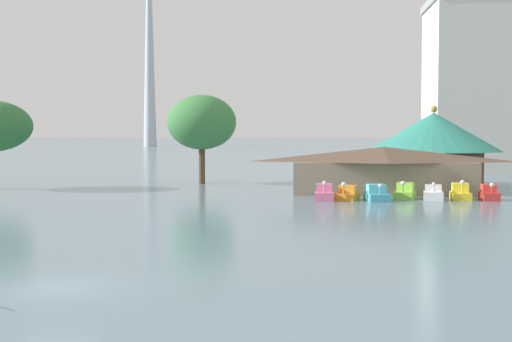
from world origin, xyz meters
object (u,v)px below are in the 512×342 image
object	(u,v)px
pedal_boat_lime	(405,192)
pedal_boat_red	(489,194)
shoreline_tree_mid	(202,122)
pedal_boat_pink	(324,194)
green_roof_pavilion	(433,144)
distant_broadcast_tower	(149,3)
pedal_boat_cyan	(377,194)
pedal_boat_white	(433,194)
pedal_boat_yellow	(460,193)
pedal_boat_orange	(347,194)
boathouse	(383,169)

from	to	relation	value
pedal_boat_lime	pedal_boat_red	distance (m)	6.68
shoreline_tree_mid	pedal_boat_pink	bearing A→B (deg)	-55.18
pedal_boat_pink	green_roof_pavilion	xyz separation A→B (m)	(11.40, 16.03, 3.80)
shoreline_tree_mid	distant_broadcast_tower	world-z (taller)	distant_broadcast_tower
pedal_boat_cyan	pedal_boat_white	world-z (taller)	pedal_boat_white
pedal_boat_yellow	distant_broadcast_tower	size ratio (longest dim) A/B	0.02
shoreline_tree_mid	pedal_boat_lime	bearing A→B (deg)	-40.10
pedal_boat_orange	shoreline_tree_mid	xyz separation A→B (m)	(-14.56, 17.67, 6.11)
pedal_boat_cyan	pedal_boat_orange	bearing A→B (deg)	-111.12
pedal_boat_white	pedal_boat_red	xyz separation A→B (m)	(4.48, 0.15, 0.02)
pedal_boat_lime	distant_broadcast_tower	distance (m)	256.46
pedal_boat_pink	pedal_boat_yellow	xyz separation A→B (m)	(11.13, 1.70, -0.01)
pedal_boat_yellow	pedal_boat_orange	bearing A→B (deg)	-78.32
pedal_boat_orange	pedal_boat_cyan	xyz separation A→B (m)	(2.36, -0.49, 0.04)
pedal_boat_orange	shoreline_tree_mid	bearing A→B (deg)	-123.32
boathouse	distant_broadcast_tower	distance (m)	250.91
pedal_boat_cyan	pedal_boat_red	bearing A→B (deg)	87.54
pedal_boat_white	boathouse	xyz separation A→B (m)	(-3.40, 6.04, 1.71)
pedal_boat_cyan	pedal_boat_white	distance (m)	4.74
boathouse	pedal_boat_yellow	bearing A→B (deg)	-43.60
distant_broadcast_tower	boathouse	bearing A→B (deg)	-72.37
pedal_boat_lime	pedal_boat_red	bearing A→B (deg)	101.42
pedal_boat_cyan	distant_broadcast_tower	size ratio (longest dim) A/B	0.02
pedal_boat_orange	pedal_boat_red	distance (m)	11.49
pedal_boat_cyan	boathouse	bearing A→B (deg)	160.57
pedal_boat_lime	boathouse	size ratio (longest dim) A/B	0.15
pedal_boat_pink	shoreline_tree_mid	xyz separation A→B (m)	(-12.72, 18.28, 6.06)
pedal_boat_pink	green_roof_pavilion	world-z (taller)	green_roof_pavilion
pedal_boat_lime	green_roof_pavilion	bearing A→B (deg)	179.03
pedal_boat_orange	boathouse	distance (m)	7.63
pedal_boat_yellow	shoreline_tree_mid	bearing A→B (deg)	-119.76
pedal_boat_pink	distant_broadcast_tower	world-z (taller)	distant_broadcast_tower
green_roof_pavilion	shoreline_tree_mid	distance (m)	24.33
pedal_boat_yellow	boathouse	bearing A→B (deg)	-128.55
pedal_boat_orange	shoreline_tree_mid	size ratio (longest dim) A/B	0.30
pedal_boat_white	shoreline_tree_mid	distance (m)	28.24
pedal_boat_pink	boathouse	xyz separation A→B (m)	(5.44, 7.12, 1.67)
shoreline_tree_mid	green_roof_pavilion	bearing A→B (deg)	-5.32
boathouse	shoreline_tree_mid	size ratio (longest dim) A/B	1.82
pedal_boat_cyan	shoreline_tree_mid	world-z (taller)	shoreline_tree_mid
pedal_boat_red	distant_broadcast_tower	distance (m)	259.14
pedal_boat_red	green_roof_pavilion	xyz separation A→B (m)	(-1.92, 14.80, 3.82)
pedal_boat_orange	boathouse	bearing A→B (deg)	168.25
pedal_boat_pink	shoreline_tree_mid	size ratio (longest dim) A/B	0.23
pedal_boat_orange	pedal_boat_pink	bearing A→B (deg)	-54.33
pedal_boat_cyan	pedal_boat_lime	bearing A→B (deg)	116.86
green_roof_pavilion	pedal_boat_red	bearing A→B (deg)	-82.61
pedal_boat_lime	pedal_boat_white	size ratio (longest dim) A/B	1.05
pedal_boat_orange	pedal_boat_white	world-z (taller)	pedal_boat_orange
pedal_boat_orange	boathouse	size ratio (longest dim) A/B	0.17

